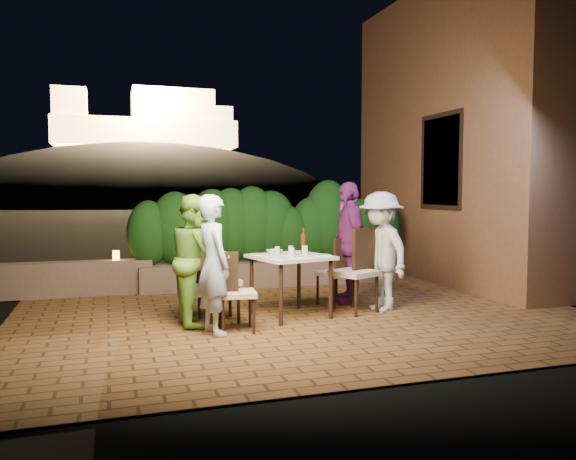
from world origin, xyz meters
name	(u,v)px	position (x,y,z in m)	size (l,w,h in m)	color
ground	(309,318)	(0.00, 0.00, -0.02)	(400.00, 400.00, 0.00)	black
terrace_floor	(296,314)	(0.00, 0.50, -0.07)	(7.00, 6.00, 0.15)	brown
building_wall	(466,134)	(3.60, 2.00, 2.50)	(1.60, 5.00, 5.00)	brown
window_pane	(442,161)	(2.82, 1.50, 2.00)	(0.08, 1.00, 1.40)	black
window_frame	(442,161)	(2.81, 1.50, 2.00)	(0.06, 1.15, 1.55)	black
planter	(272,273)	(0.20, 2.30, 0.20)	(4.20, 0.55, 0.40)	brown
hedge	(272,227)	(0.20, 2.30, 0.95)	(4.00, 0.70, 1.10)	#11390F
parapet	(74,279)	(-2.80, 2.30, 0.25)	(2.20, 0.30, 0.50)	brown
hill	(148,239)	(2.00, 60.00, -4.00)	(52.00, 40.00, 22.00)	black
fortress	(146,112)	(2.00, 60.00, 10.50)	(26.00, 8.00, 8.00)	#FFCC7A
dining_table	(291,286)	(-0.22, 0.04, 0.38)	(0.84, 0.84, 0.75)	white
plate_nw	(278,259)	(-0.47, -0.26, 0.76)	(0.20, 0.20, 0.01)	white
plate_sw	(257,254)	(-0.59, 0.22, 0.76)	(0.21, 0.21, 0.01)	white
plate_ne	(322,255)	(0.13, -0.11, 0.76)	(0.22, 0.22, 0.01)	white
plate_se	(299,251)	(0.00, 0.36, 0.76)	(0.21, 0.21, 0.01)	white
plate_centre	(292,255)	(-0.20, 0.04, 0.76)	(0.24, 0.24, 0.01)	white
plate_front	(307,257)	(-0.11, -0.23, 0.76)	(0.23, 0.23, 0.01)	white
glass_nw	(292,253)	(-0.27, -0.15, 0.80)	(0.06, 0.06, 0.11)	silver
glass_sw	(277,251)	(-0.35, 0.16, 0.80)	(0.06, 0.06, 0.10)	silver
glass_ne	(305,250)	(-0.06, -0.01, 0.81)	(0.07, 0.07, 0.12)	silver
glass_se	(291,250)	(-0.17, 0.21, 0.80)	(0.06, 0.06, 0.10)	silver
beer_bottle	(303,241)	(-0.01, 0.17, 0.91)	(0.06, 0.06, 0.32)	#4F1F0D
bowl	(274,251)	(-0.35, 0.31, 0.77)	(0.19, 0.19, 0.05)	white
chair_left_front	(237,292)	(-1.00, -0.45, 0.44)	(0.40, 0.40, 0.87)	black
chair_left_back	(218,279)	(-1.10, 0.06, 0.50)	(0.46, 0.46, 1.00)	black
chair_right_front	(355,271)	(0.62, 0.03, 0.53)	(0.49, 0.49, 1.05)	black
chair_right_back	(336,272)	(0.57, 0.53, 0.45)	(0.41, 0.41, 0.89)	black
diner_blue	(214,264)	(-1.25, -0.47, 0.75)	(0.54, 0.36, 1.49)	silver
diner_green	(196,259)	(-1.37, 0.02, 0.75)	(0.72, 0.56, 1.49)	#82C93E
diner_white	(381,251)	(0.99, 0.05, 0.76)	(0.98, 0.56, 1.52)	silver
diner_purple	(349,242)	(0.80, 0.63, 0.83)	(0.97, 0.40, 1.65)	#77287A
parapet_lamp	(116,255)	(-2.21, 2.30, 0.57)	(0.10, 0.10, 0.14)	orange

